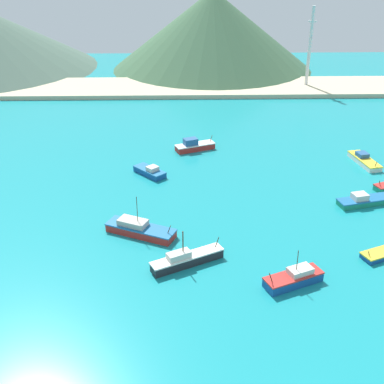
{
  "coord_description": "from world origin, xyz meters",
  "views": [
    {
      "loc": [
        -12.98,
        -33.12,
        41.58
      ],
      "look_at": [
        -11.27,
        43.64,
        2.41
      ],
      "focal_mm": 47.11,
      "sensor_mm": 36.0,
      "label": 1
    }
  ],
  "objects_px": {
    "fishing_boat_7": "(194,146)",
    "fishing_boat_0": "(150,171)",
    "fishing_boat_8": "(364,160)",
    "fishing_boat_9": "(140,229)",
    "fishing_boat_1": "(294,278)",
    "radio_tower": "(310,48)",
    "fishing_boat_5": "(186,259)",
    "fishing_boat_12": "(364,200)"
  },
  "relations": [
    {
      "from": "fishing_boat_7",
      "to": "fishing_boat_0",
      "type": "bearing_deg",
      "value": -125.36
    },
    {
      "from": "fishing_boat_7",
      "to": "fishing_boat_8",
      "type": "height_order",
      "value": "fishing_boat_7"
    },
    {
      "from": "fishing_boat_0",
      "to": "fishing_boat_9",
      "type": "xyz_separation_m",
      "value": [
        -0.5,
        -21.81,
        0.17
      ]
    },
    {
      "from": "fishing_boat_1",
      "to": "radio_tower",
      "type": "bearing_deg",
      "value": 76.44
    },
    {
      "from": "fishing_boat_0",
      "to": "radio_tower",
      "type": "bearing_deg",
      "value": 54.21
    },
    {
      "from": "fishing_boat_0",
      "to": "fishing_boat_9",
      "type": "height_order",
      "value": "fishing_boat_9"
    },
    {
      "from": "fishing_boat_5",
      "to": "radio_tower",
      "type": "distance_m",
      "value": 99.6
    },
    {
      "from": "fishing_boat_0",
      "to": "fishing_boat_9",
      "type": "relative_size",
      "value": 0.61
    },
    {
      "from": "fishing_boat_7",
      "to": "fishing_boat_9",
      "type": "xyz_separation_m",
      "value": [
        -9.41,
        -34.36,
        -0.09
      ]
    },
    {
      "from": "fishing_boat_0",
      "to": "fishing_boat_7",
      "type": "relative_size",
      "value": 0.78
    },
    {
      "from": "fishing_boat_1",
      "to": "fishing_boat_12",
      "type": "xyz_separation_m",
      "value": [
        16.73,
        22.02,
        -0.17
      ]
    },
    {
      "from": "fishing_boat_5",
      "to": "fishing_boat_1",
      "type": "bearing_deg",
      "value": -18.14
    },
    {
      "from": "fishing_boat_12",
      "to": "radio_tower",
      "type": "relative_size",
      "value": 0.43
    },
    {
      "from": "fishing_boat_8",
      "to": "fishing_boat_9",
      "type": "xyz_separation_m",
      "value": [
        -43.94,
        -26.34,
        0.19
      ]
    },
    {
      "from": "fishing_boat_1",
      "to": "fishing_boat_5",
      "type": "xyz_separation_m",
      "value": [
        -14.33,
        4.7,
        0.01
      ]
    },
    {
      "from": "fishing_boat_7",
      "to": "fishing_boat_9",
      "type": "distance_m",
      "value": 35.63
    },
    {
      "from": "fishing_boat_1",
      "to": "fishing_boat_8",
      "type": "distance_m",
      "value": 45.36
    },
    {
      "from": "fishing_boat_7",
      "to": "radio_tower",
      "type": "height_order",
      "value": "radio_tower"
    },
    {
      "from": "fishing_boat_5",
      "to": "fishing_boat_12",
      "type": "distance_m",
      "value": 35.56
    },
    {
      "from": "fishing_boat_8",
      "to": "fishing_boat_9",
      "type": "bearing_deg",
      "value": -149.07
    },
    {
      "from": "fishing_boat_5",
      "to": "fishing_boat_7",
      "type": "distance_m",
      "value": 42.81
    },
    {
      "from": "fishing_boat_0",
      "to": "fishing_boat_5",
      "type": "height_order",
      "value": "fishing_boat_5"
    },
    {
      "from": "fishing_boat_0",
      "to": "fishing_boat_7",
      "type": "bearing_deg",
      "value": 54.64
    },
    {
      "from": "fishing_boat_9",
      "to": "radio_tower",
      "type": "height_order",
      "value": "radio_tower"
    },
    {
      "from": "fishing_boat_5",
      "to": "fishing_boat_12",
      "type": "bearing_deg",
      "value": 29.15
    },
    {
      "from": "fishing_boat_7",
      "to": "radio_tower",
      "type": "xyz_separation_m",
      "value": [
        35.32,
        48.8,
        11.2
      ]
    },
    {
      "from": "fishing_boat_1",
      "to": "fishing_boat_7",
      "type": "bearing_deg",
      "value": 104.31
    },
    {
      "from": "fishing_boat_1",
      "to": "fishing_boat_9",
      "type": "relative_size",
      "value": 0.75
    },
    {
      "from": "fishing_boat_0",
      "to": "fishing_boat_9",
      "type": "bearing_deg",
      "value": -91.31
    },
    {
      "from": "fishing_boat_9",
      "to": "radio_tower",
      "type": "relative_size",
      "value": 0.48
    },
    {
      "from": "fishing_boat_9",
      "to": "fishing_boat_7",
      "type": "bearing_deg",
      "value": 74.69
    },
    {
      "from": "fishing_boat_7",
      "to": "fishing_boat_8",
      "type": "relative_size",
      "value": 0.93
    },
    {
      "from": "fishing_boat_8",
      "to": "radio_tower",
      "type": "distance_m",
      "value": 57.98
    },
    {
      "from": "fishing_boat_1",
      "to": "fishing_boat_9",
      "type": "xyz_separation_m",
      "value": [
        -21.51,
        13.09,
        -0.01
      ]
    },
    {
      "from": "fishing_boat_0",
      "to": "fishing_boat_1",
      "type": "height_order",
      "value": "fishing_boat_1"
    },
    {
      "from": "fishing_boat_0",
      "to": "fishing_boat_5",
      "type": "bearing_deg",
      "value": -77.54
    },
    {
      "from": "fishing_boat_9",
      "to": "fishing_boat_0",
      "type": "bearing_deg",
      "value": 88.69
    },
    {
      "from": "fishing_boat_7",
      "to": "fishing_boat_9",
      "type": "height_order",
      "value": "fishing_boat_9"
    },
    {
      "from": "fishing_boat_12",
      "to": "radio_tower",
      "type": "xyz_separation_m",
      "value": [
        6.49,
        74.23,
        11.45
      ]
    },
    {
      "from": "fishing_boat_9",
      "to": "fishing_boat_8",
      "type": "bearing_deg",
      "value": 30.93
    },
    {
      "from": "fishing_boat_12",
      "to": "fishing_boat_1",
      "type": "bearing_deg",
      "value": -127.22
    },
    {
      "from": "fishing_boat_7",
      "to": "fishing_boat_9",
      "type": "relative_size",
      "value": 0.78
    }
  ]
}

